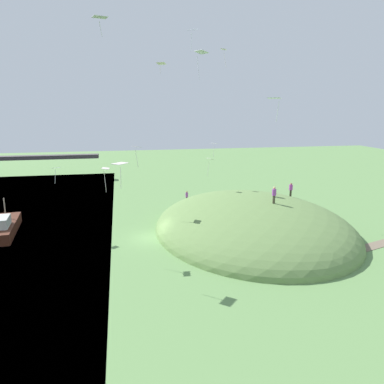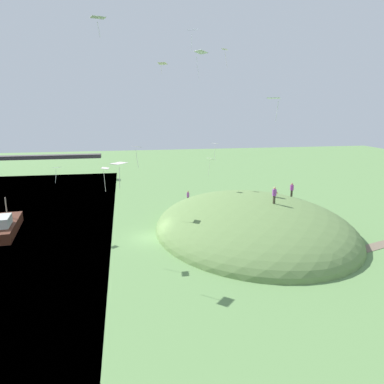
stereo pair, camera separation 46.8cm
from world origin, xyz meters
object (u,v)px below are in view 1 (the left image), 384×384
kite_3 (137,148)px  kite_11 (56,169)px  person_walking_path (274,193)px  kite_10 (106,170)px  kite_6 (224,50)px  person_watching_kites (291,188)px  person_near_shore (275,196)px  kite_1 (210,160)px  person_on_hilltop (187,195)px  kite_0 (193,31)px  boat_on_lake (2,227)px  kite_9 (214,144)px  kite_8 (161,64)px  kite_7 (274,99)px  kite_12 (100,18)px  kite_4 (120,164)px  kite_2 (201,53)px

kite_3 → kite_11: kite_3 is taller
person_walking_path → kite_10: (-16.93, -2.21, 3.34)m
kite_6 → person_watching_kites: bearing=-33.2°
person_watching_kites → kite_11: kite_11 is taller
person_walking_path → person_near_shore: (5.48, 12.00, -3.41)m
kite_11 → kite_1: bearing=14.8°
person_on_hilltop → kite_0: kite_0 is taller
kite_0 → kite_1: (3.34, 5.80, -13.69)m
boat_on_lake → kite_9: 26.20m
person_watching_kites → kite_9: (-8.31, 5.35, 4.90)m
kite_8 → kite_10: 20.23m
boat_on_lake → kite_1: kite_1 is taller
kite_7 → kite_10: size_ratio=0.91×
kite_0 → kite_3: size_ratio=0.93×
kite_3 → person_near_shore: bearing=24.8°
kite_3 → kite_12: size_ratio=1.86×
kite_6 → kite_7: size_ratio=1.12×
kite_0 → kite_8: kite_0 is taller
person_on_hilltop → kite_11: kite_11 is taller
kite_4 → kite_1: bearing=54.4°
kite_8 → kite_12: size_ratio=1.15×
kite_6 → person_on_hilltop: bearing=128.9°
person_walking_path → person_on_hilltop: (-6.58, 14.80, -3.44)m
kite_0 → kite_9: bearing=60.9°
kite_6 → kite_9: 11.32m
person_near_shore → person_on_hilltop: bearing=-110.1°
kite_0 → kite_8: size_ratio=1.51×
kite_11 → person_near_shore: bearing=15.6°
kite_1 → kite_9: bearing=63.7°
kite_1 → person_on_hilltop: bearing=107.6°
kite_8 → kite_3: bearing=-110.3°
kite_0 → kite_11: size_ratio=1.23×
kite_4 → kite_7: bearing=4.8°
kite_9 → kite_12: 25.57m
person_on_hilltop → kite_10: 21.04m
boat_on_lake → kite_11: 8.86m
kite_2 → kite_4: 11.97m
person_walking_path → kite_9: bearing=92.2°
person_near_shore → kite_0: 25.33m
person_near_shore → kite_7: size_ratio=0.88×
boat_on_lake → kite_0: 28.39m
person_walking_path → kite_8: (-10.03, 13.52, 14.04)m
person_on_hilltop → kite_12: 31.28m
person_near_shore → kite_12: size_ratio=1.44×
kite_2 → kite_6: kite_6 is taller
person_watching_kites → kite_4: (-20.17, -11.76, 5.24)m
person_walking_path → person_watching_kites: bearing=32.7°
kite_1 → kite_10: bearing=-137.7°
person_near_shore → kite_6: bearing=-84.8°
kite_6 → kite_9: size_ratio=1.17×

